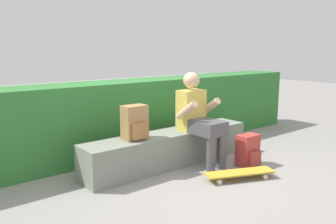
% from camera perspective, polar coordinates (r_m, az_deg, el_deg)
% --- Properties ---
extents(ground_plane, '(24.00, 24.00, 0.00)m').
position_cam_1_polar(ground_plane, '(4.21, 3.77, -9.96)').
color(ground_plane, gray).
extents(bench_main, '(2.38, 0.44, 0.42)m').
position_cam_1_polar(bench_main, '(4.43, 0.27, -6.01)').
color(bench_main, gray).
rests_on(bench_main, ground).
extents(person_skater, '(0.49, 0.62, 1.17)m').
position_cam_1_polar(person_skater, '(4.37, 5.08, -0.66)').
color(person_skater, gold).
rests_on(person_skater, ground).
extents(skateboard_near_person, '(0.81, 0.50, 0.09)m').
position_cam_1_polar(skateboard_near_person, '(4.06, 11.77, -9.82)').
color(skateboard_near_person, gold).
rests_on(skateboard_near_person, ground).
extents(backpack_on_bench, '(0.28, 0.23, 0.40)m').
position_cam_1_polar(backpack_on_bench, '(4.02, -5.47, -1.82)').
color(backpack_on_bench, '#A37A47').
rests_on(backpack_on_bench, bench_main).
extents(backpack_on_ground, '(0.28, 0.23, 0.40)m').
position_cam_1_polar(backpack_on_ground, '(4.50, 13.08, -6.25)').
color(backpack_on_ground, '#B23833').
rests_on(backpack_on_ground, ground).
extents(hedge_row, '(5.96, 0.62, 1.02)m').
position_cam_1_polar(hedge_row, '(5.12, -4.01, -0.33)').
color(hedge_row, '#2F7331').
rests_on(hedge_row, ground).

